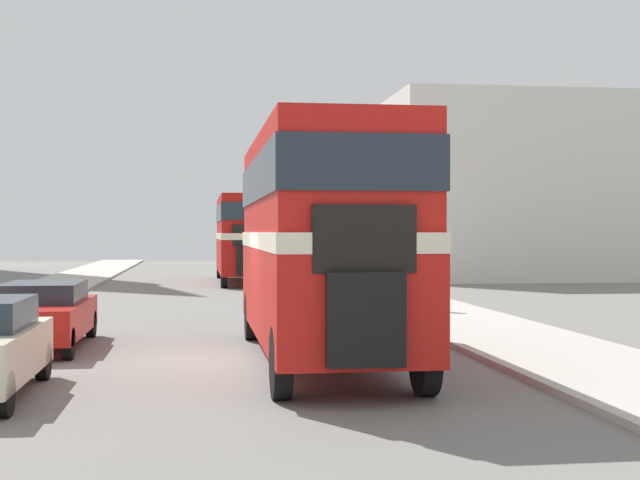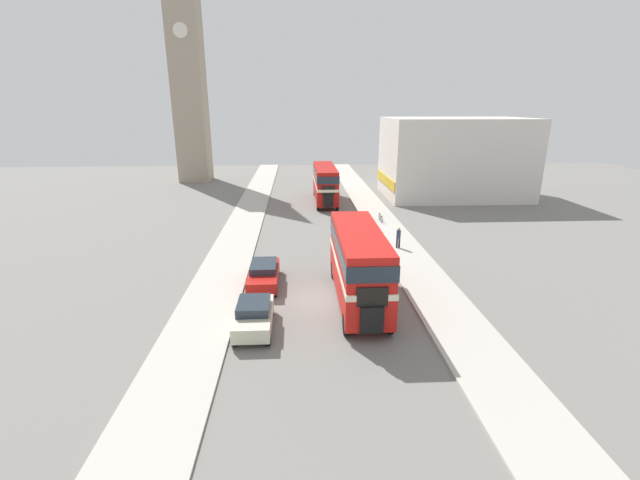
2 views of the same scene
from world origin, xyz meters
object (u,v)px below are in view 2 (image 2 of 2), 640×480
Objects in this scene: double_decker_bus at (359,260)px; car_parked_near at (254,315)px; bus_distant at (325,181)px; car_parked_mid at (264,273)px; pedestrian_walking at (398,236)px; bicycle_on_pavement at (381,218)px; church_tower at (187,58)px.

double_decker_bus is 2.39× the size of car_parked_near.
bus_distant is 2.26× the size of car_parked_mid.
pedestrian_walking is (10.35, 12.33, 0.29)m from car_parked_near.
double_decker_bus is at bearing -105.05° from bicycle_on_pavement.
car_parked_near is 2.39× the size of pedestrian_walking.
car_parked_mid is 2.66× the size of bicycle_on_pavement.
bus_distant is 0.31× the size of church_tower.
church_tower is at bearing 124.33° from pedestrian_walking.
car_parked_near is at bearing -117.09° from bicycle_on_pavement.
bicycle_on_pavement is at bearing 74.95° from double_decker_bus.
bus_distant is 30.77m from car_parked_near.
bus_distant is 6.00× the size of bicycle_on_pavement.
bus_distant is 18.53m from pedestrian_walking.
car_parked_mid is 12.17m from pedestrian_walking.
bus_distant is 6.32× the size of pedestrian_walking.
car_parked_near is (-5.65, -30.19, -1.75)m from bus_distant.
car_parked_near is 0.12× the size of church_tower.
double_decker_bus is 27.22m from bus_distant.
bus_distant reaches higher than pedestrian_walking.
church_tower reaches higher than double_decker_bus.
bicycle_on_pavement is at bearing 54.77° from car_parked_mid.
church_tower reaches higher than bicycle_on_pavement.
car_parked_mid is (0.09, 5.80, -0.03)m from car_parked_near.
car_parked_mid is 0.14× the size of church_tower.
car_parked_mid is at bearing 89.06° from car_parked_near.
pedestrian_walking is 0.95× the size of bicycle_on_pavement.
car_parked_mid is at bearing -125.23° from bicycle_on_pavement.
double_decker_bus is at bearing -66.65° from church_tower.
pedestrian_walking is (4.70, -17.86, -1.46)m from bus_distant.
bus_distant is at bearing 79.40° from car_parked_near.
church_tower is at bearing 107.85° from car_parked_mid.
bus_distant is (-0.14, 27.22, -0.06)m from double_decker_bus.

